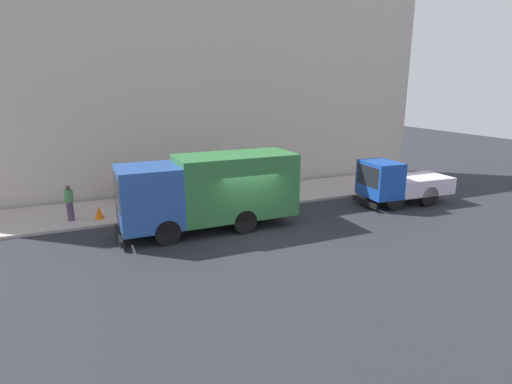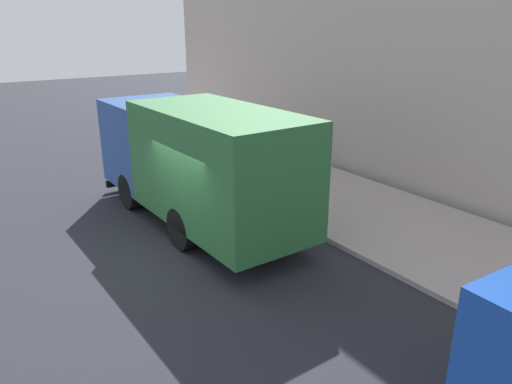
{
  "view_description": "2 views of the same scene",
  "coord_description": "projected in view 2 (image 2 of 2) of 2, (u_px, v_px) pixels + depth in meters",
  "views": [
    {
      "loc": [
        -15.42,
        6.14,
        6.1
      ],
      "look_at": [
        1.53,
        -0.95,
        1.3
      ],
      "focal_mm": 28.61,
      "sensor_mm": 36.0,
      "label": 1
    },
    {
      "loc": [
        -4.61,
        -9.43,
        5.15
      ],
      "look_at": [
        1.63,
        -0.37,
        1.27
      ],
      "focal_mm": 33.87,
      "sensor_mm": 36.0,
      "label": 2
    }
  ],
  "objects": [
    {
      "name": "sidewalk",
      "position": [
        348.0,
        204.0,
        14.25
      ],
      "size": [
        4.37,
        30.0,
        0.13
      ],
      "primitive_type": "cube",
      "color": "#AEA09C",
      "rests_on": "ground"
    },
    {
      "name": "pedestrian_standing",
      "position": [
        201.0,
        134.0,
        18.91
      ],
      "size": [
        0.48,
        0.48,
        1.66
      ],
      "rotation": [
        0.0,
        0.0,
        2.88
      ],
      "color": "#4E3E57",
      "rests_on": "sidewalk"
    },
    {
      "name": "pedestrian_walking",
      "position": [
        280.0,
        137.0,
        18.31
      ],
      "size": [
        0.44,
        0.44,
        1.71
      ],
      "rotation": [
        0.0,
        0.0,
        1.82
      ],
      "color": "#282029",
      "rests_on": "sidewalk"
    },
    {
      "name": "street_sign_post",
      "position": [
        271.0,
        150.0,
        13.78
      ],
      "size": [
        0.44,
        0.08,
        2.69
      ],
      "color": "#4C5156",
      "rests_on": "sidewalk"
    },
    {
      "name": "ground",
      "position": [
        191.0,
        251.0,
        11.5
      ],
      "size": [
        80.0,
        80.0,
        0.0
      ],
      "primitive_type": "plane",
      "color": "#26272E"
    },
    {
      "name": "large_utility_truck",
      "position": [
        196.0,
        159.0,
        12.52
      ],
      "size": [
        2.57,
        7.68,
        3.24
      ],
      "rotation": [
        0.0,
        0.0,
        0.02
      ],
      "color": "#254B96",
      "rests_on": "ground"
    },
    {
      "name": "pedestrian_third",
      "position": [
        297.0,
        138.0,
        18.37
      ],
      "size": [
        0.43,
        0.43,
        1.6
      ],
      "rotation": [
        0.0,
        0.0,
        5.95
      ],
      "color": "#493554",
      "rests_on": "sidewalk"
    },
    {
      "name": "traffic_cone_orange",
      "position": [
        212.0,
        156.0,
        18.06
      ],
      "size": [
        0.43,
        0.43,
        0.61
      ],
      "primitive_type": "cone",
      "color": "orange",
      "rests_on": "sidewalk"
    }
  ]
}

